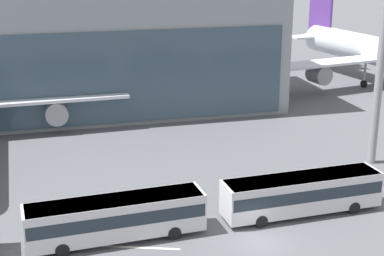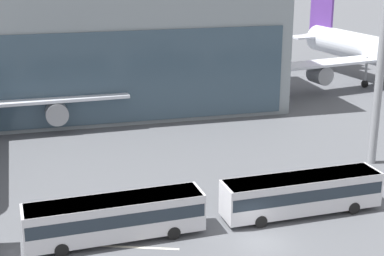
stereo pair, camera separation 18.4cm
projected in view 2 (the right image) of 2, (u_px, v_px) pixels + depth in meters
The scene contains 5 objects.
ground_plane at pixel (260, 242), 43.12m from camera, with size 440.00×440.00×0.00m, color #515459.
airliner_at_gate_far at pixel (384, 53), 88.42m from camera, with size 40.51×43.28×14.29m.
shuttle_bus_2 at pixel (115, 216), 42.92m from camera, with size 13.30×3.59×3.21m.
shuttle_bus_3 at pixel (302, 192), 47.06m from camera, with size 13.27×3.41×3.21m.
lane_stripe_0 at pixel (102, 246), 42.53m from camera, with size 11.28×0.25×0.01m, color silver.
Camera 2 is at (-14.47, -36.15, 20.93)m, focal length 55.00 mm.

